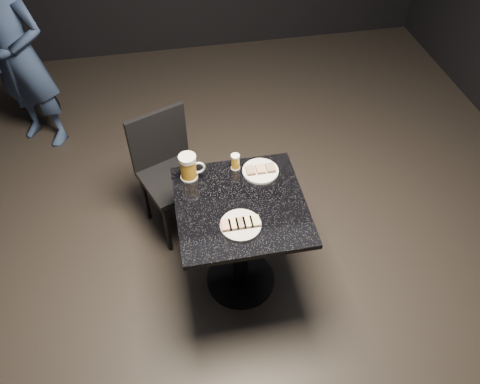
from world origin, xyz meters
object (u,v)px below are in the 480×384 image
Objects in this scene: plate_small at (260,171)px; chair at (169,167)px; plate_large at (241,225)px; beer_mug at (189,167)px; patron at (19,55)px; table at (241,232)px; beer_tumbler at (235,162)px.

chair reaches higher than plate_small.
plate_small is (0.19, 0.37, 0.00)m from plate_large.
plate_large is at bearing -61.88° from beer_mug.
patron is 1.86m from beer_mug.
beer_mug is at bearing 175.10° from plate_small.
table is 7.65× the size of beer_tumbler.
table is (0.03, 0.15, -0.25)m from plate_large.
chair is (-0.52, 0.40, -0.26)m from plate_small.
table is 0.40m from beer_tumbler.
plate_large is 0.88m from chair.
patron reaches higher than beer_tumbler.
patron reaches higher than plate_small.
beer_mug is at bearing -22.61° from patron.
beer_mug is 0.27m from beer_tumbler.
beer_mug is (-0.25, 0.25, 0.32)m from table.
beer_mug reaches higher than plate_small.
plate_large is at bearing -116.66° from plate_small.
plate_small is at bearing -23.87° from beer_tumbler.
beer_tumbler is (0.02, 0.28, 0.29)m from table.
plate_large is at bearing -66.88° from chair.
plate_large is 0.14× the size of patron.
table is 0.86× the size of chair.
plate_large is at bearing -96.81° from beer_tumbler.
beer_tumbler is at bearing 156.13° from plate_small.
beer_tumbler reaches higher than plate_large.
plate_small is 0.70m from chair.
beer_mug is (-0.40, 0.03, 0.07)m from plate_small.
table is at bearing -125.75° from plate_small.
plate_small reaches higher than table.
beer_tumbler is 0.59m from chair.
beer_tumbler is (1.38, -1.47, 0.02)m from patron.
chair reaches higher than table.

